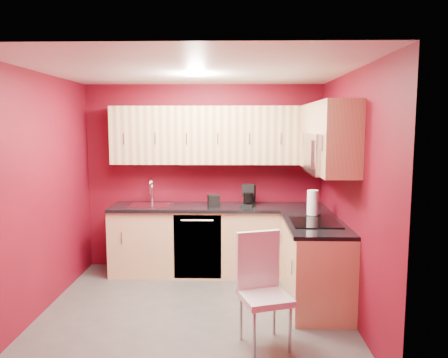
{
  "coord_description": "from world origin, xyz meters",
  "views": [
    {
      "loc": [
        0.41,
        -4.42,
        1.96
      ],
      "look_at": [
        0.29,
        0.55,
        1.34
      ],
      "focal_mm": 35.0,
      "sensor_mm": 36.0,
      "label": 1
    }
  ],
  "objects_px": {
    "paper_towel": "(313,203)",
    "dining_chair": "(265,292)",
    "microwave": "(328,153)",
    "sink": "(150,203)",
    "coffee_maker": "(248,195)",
    "napkin_holder": "(214,201)"
  },
  "relations": [
    {
      "from": "sink",
      "to": "coffee_maker",
      "type": "xyz_separation_m",
      "value": [
        1.29,
        -0.0,
        0.1
      ]
    },
    {
      "from": "coffee_maker",
      "to": "dining_chair",
      "type": "distance_m",
      "value": 2.01
    },
    {
      "from": "napkin_holder",
      "to": "paper_towel",
      "type": "bearing_deg",
      "value": -24.34
    },
    {
      "from": "microwave",
      "to": "dining_chair",
      "type": "bearing_deg",
      "value": -127.38
    },
    {
      "from": "napkin_holder",
      "to": "paper_towel",
      "type": "height_order",
      "value": "paper_towel"
    },
    {
      "from": "microwave",
      "to": "napkin_holder",
      "type": "xyz_separation_m",
      "value": [
        -1.25,
        0.92,
        -0.67
      ]
    },
    {
      "from": "microwave",
      "to": "coffee_maker",
      "type": "relative_size",
      "value": 2.78
    },
    {
      "from": "paper_towel",
      "to": "dining_chair",
      "type": "relative_size",
      "value": 0.3
    },
    {
      "from": "microwave",
      "to": "paper_towel",
      "type": "relative_size",
      "value": 2.55
    },
    {
      "from": "microwave",
      "to": "sink",
      "type": "height_order",
      "value": "microwave"
    },
    {
      "from": "coffee_maker",
      "to": "paper_towel",
      "type": "distance_m",
      "value": 0.96
    },
    {
      "from": "sink",
      "to": "coffee_maker",
      "type": "distance_m",
      "value": 1.29
    },
    {
      "from": "sink",
      "to": "dining_chair",
      "type": "bearing_deg",
      "value": -54.33
    },
    {
      "from": "paper_towel",
      "to": "dining_chair",
      "type": "xyz_separation_m",
      "value": [
        -0.63,
        -1.31,
        -0.56
      ]
    },
    {
      "from": "microwave",
      "to": "dining_chair",
      "type": "relative_size",
      "value": 0.76
    },
    {
      "from": "coffee_maker",
      "to": "dining_chair",
      "type": "bearing_deg",
      "value": -70.86
    },
    {
      "from": "napkin_holder",
      "to": "paper_towel",
      "type": "xyz_separation_m",
      "value": [
        1.18,
        -0.53,
        0.07
      ]
    },
    {
      "from": "paper_towel",
      "to": "dining_chair",
      "type": "bearing_deg",
      "value": -115.81
    },
    {
      "from": "sink",
      "to": "paper_towel",
      "type": "distance_m",
      "value": 2.12
    },
    {
      "from": "microwave",
      "to": "paper_towel",
      "type": "height_order",
      "value": "microwave"
    },
    {
      "from": "paper_towel",
      "to": "microwave",
      "type": "bearing_deg",
      "value": -79.17
    },
    {
      "from": "coffee_maker",
      "to": "napkin_holder",
      "type": "xyz_separation_m",
      "value": [
        -0.44,
        -0.08,
        -0.06
      ]
    }
  ]
}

